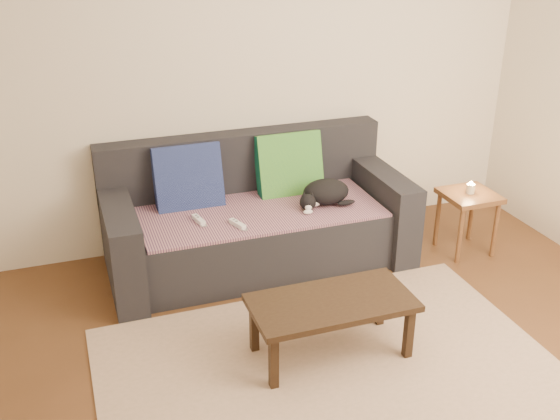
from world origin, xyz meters
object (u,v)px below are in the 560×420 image
Objects in this scene: wii_remote_b at (237,224)px; coffee_table at (332,307)px; wii_remote_a at (199,220)px; cat at (324,193)px; sofa at (256,221)px; side_table at (469,203)px.

wii_remote_b is 0.97m from coffee_table.
wii_remote_b is (0.23, -0.15, 0.00)m from wii_remote_a.
cat is 0.46× the size of coffee_table.
sofa is 14.00× the size of wii_remote_b.
wii_remote_a is (-0.44, -0.15, 0.15)m from sofa.
sofa reaches higher than cat.
cat is 0.90m from wii_remote_a.
sofa reaches higher than side_table.
sofa is 0.53m from cat.
sofa is 14.00× the size of wii_remote_a.
sofa reaches higher than coffee_table.
sofa is at bearing -83.04° from wii_remote_a.
wii_remote_b is 1.72m from side_table.
coffee_table is (0.28, -0.92, -0.14)m from wii_remote_b.
side_table is (1.95, -0.22, -0.07)m from wii_remote_a.
wii_remote_b is at bearing 177.41° from side_table.
sofa is 4.52× the size of side_table.
coffee_table is at bearing -166.04° from wii_remote_a.
side_table is at bearing -13.84° from sofa.
cat is 1.08m from side_table.
cat is 0.90× the size of side_table.
coffee_table is at bearing -99.08° from cat.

